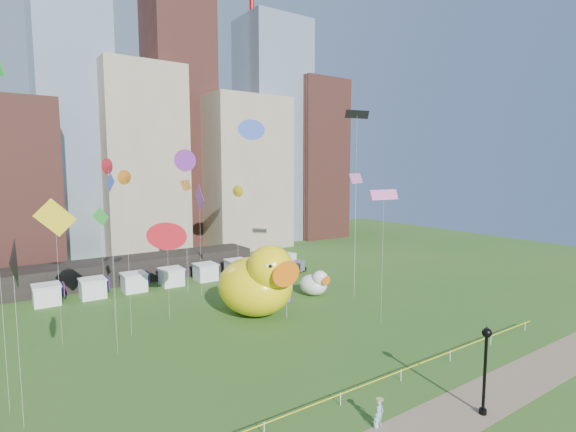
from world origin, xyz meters
TOP-DOWN VIEW (x-y plane):
  - ground at (0.00, 0.00)m, footprint 160.00×160.00m
  - skyline at (2.25, 61.06)m, footprint 101.00×23.00m
  - crane_right at (30.89, 64.00)m, footprint 23.00×1.00m
  - pavilion at (-4.00, 42.00)m, footprint 38.00×6.00m
  - vendor_tents at (1.02, 36.00)m, footprint 33.24×2.80m
  - caution_tape at (0.00, 0.00)m, footprint 50.00×0.06m
  - big_duck at (4.58, 18.66)m, footprint 8.40×10.80m
  - small_duck at (14.28, 21.18)m, footprint 3.59×4.52m
  - seahorse_green at (5.91, 19.26)m, footprint 1.51×1.74m
  - seahorse_purple at (6.65, 16.16)m, footprint 1.54×1.83m
  - lamppost at (6.97, -6.00)m, footprint 0.62×0.62m
  - box_truck at (18.35, 34.74)m, footprint 4.67×6.98m
  - woman at (0.36, -3.20)m, footprint 0.70×0.54m
  - toddler at (0.12, -3.20)m, footprint 0.35×0.26m
  - kite_0 at (-3.76, 23.09)m, footprint 2.50×2.08m
  - kite_1 at (18.67, 18.66)m, footprint 3.88×2.51m
  - kite_2 at (17.94, 17.92)m, footprint 3.15×1.12m
  - kite_4 at (-14.09, 21.93)m, footprint 3.44×0.03m
  - kite_5 at (-10.42, 17.09)m, footprint 0.41×1.57m
  - kite_6 at (2.10, 32.58)m, footprint 2.82×3.72m
  - kite_7 at (2.54, 29.37)m, footprint 0.35×3.41m
  - kite_8 at (-9.90, 19.94)m, footprint 0.99×1.23m
  - kite_9 at (13.83, 9.48)m, footprint 3.45×0.75m
  - kite_10 at (-17.78, 9.03)m, footprint 0.38×2.91m
  - kite_11 at (-8.10, 33.73)m, footprint 2.05×1.03m
  - kite_12 at (3.21, 20.65)m, footprint 0.35×1.25m
  - kite_13 at (9.99, 29.50)m, footprint 2.67×0.40m
  - kite_14 at (-8.33, 20.62)m, footprint 1.14×1.01m
  - kite_15 at (1.37, 31.08)m, footprint 2.55×1.60m

SIDE VIEW (x-z plane):
  - ground at x=0.00m, z-range 0.00..0.00m
  - toddler at x=0.12m, z-range 0.02..0.97m
  - caution_tape at x=0.00m, z-range 0.23..1.13m
  - woman at x=0.36m, z-range 0.02..1.74m
  - vendor_tents at x=1.02m, z-range -0.09..2.31m
  - box_truck at x=18.35m, z-range 0.04..2.83m
  - small_duck at x=14.28m, z-range -0.14..3.19m
  - pavilion at x=-4.00m, z-range 0.00..3.20m
  - lamppost at x=6.97m, z-range 0.66..6.59m
  - big_duck at x=4.58m, z-range -0.33..7.74m
  - seahorse_purple at x=6.65m, z-range 1.16..6.82m
  - seahorse_green at x=5.91m, z-range 1.48..7.48m
  - kite_0 at x=-3.76m, z-range 3.73..14.10m
  - kite_11 at x=-8.10m, z-range 4.38..15.76m
  - kite_10 at x=-17.78m, z-range 4.44..16.22m
  - kite_4 at x=-14.09m, z-range 4.84..18.17m
  - kite_7 at x=2.54m, z-range 5.19..19.20m
  - kite_9 at x=13.83m, z-range 6.32..20.12m
  - kite_12 at x=3.21m, z-range 6.33..20.44m
  - kite_6 at x=2.10m, z-range 6.55..20.98m
  - kite_5 at x=-10.42m, z-range 6.31..21.88m
  - kite_1 at x=18.67m, z-range 6.98..22.29m
  - kite_14 at x=-8.33m, z-range 7.12..22.89m
  - kite_8 at x=-9.90m, z-range 7.61..24.43m
  - kite_15 at x=1.37m, z-range 7.76..26.02m
  - kite_13 at x=9.99m, z-range 9.79..32.10m
  - skyline at x=2.25m, z-range -12.56..55.44m
  - kite_2 at x=17.94m, z-range 10.75..33.57m
  - crane_right at x=30.89m, z-range 8.90..84.90m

